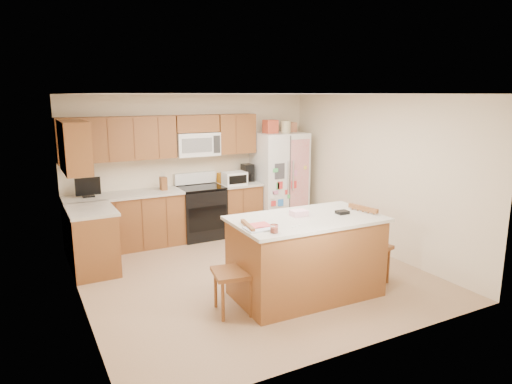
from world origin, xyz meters
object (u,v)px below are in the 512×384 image
stove (201,211)px  island (306,256)px  windsor_chair_left (235,271)px  windsor_chair_right (369,246)px  windsor_chair_back (272,247)px  refrigerator (279,179)px

stove → island: stove is taller
stove → island: size_ratio=0.60×
windsor_chair_left → windsor_chair_right: (1.94, -0.06, 0.02)m
windsor_chair_back → windsor_chair_right: 1.31m
stove → windsor_chair_back: (0.22, -2.13, -0.06)m
refrigerator → island: (-1.28, -2.80, -0.41)m
stove → windsor_chair_right: bearing=-67.1°
island → windsor_chair_right: (0.95, -0.08, 0.00)m
refrigerator → windsor_chair_right: size_ratio=1.87×
windsor_chair_left → windsor_chair_back: windsor_chair_left is taller
windsor_chair_back → windsor_chair_right: bearing=-38.3°
stove → windsor_chair_back: bearing=-84.1°
stove → refrigerator: refrigerator is taller
island → windsor_chair_left: island is taller
refrigerator → windsor_chair_back: (-1.35, -2.07, -0.51)m
stove → windsor_chair_left: stove is taller
island → windsor_chair_left: size_ratio=1.78×
windsor_chair_left → stove: bearing=76.4°
stove → windsor_chair_back: size_ratio=1.29×
stove → windsor_chair_right: size_ratio=1.04×
windsor_chair_back → refrigerator: bearing=56.8°
island → windsor_chair_back: island is taller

